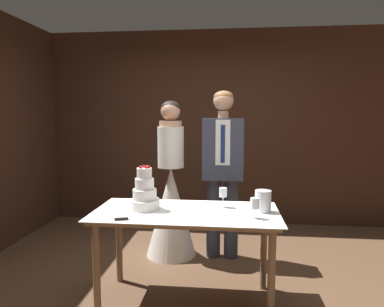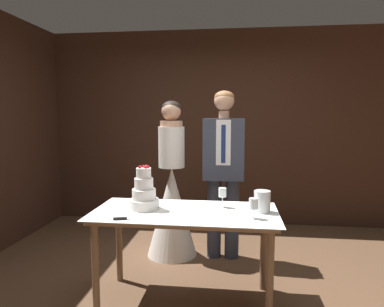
{
  "view_description": "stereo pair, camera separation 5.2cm",
  "coord_description": "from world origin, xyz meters",
  "px_view_note": "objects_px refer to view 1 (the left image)",
  "views": [
    {
      "loc": [
        0.24,
        -2.71,
        1.53
      ],
      "look_at": [
        -0.09,
        0.42,
        1.18
      ],
      "focal_mm": 32.0,
      "sensor_mm": 36.0,
      "label": 1
    },
    {
      "loc": [
        0.29,
        -2.7,
        1.53
      ],
      "look_at": [
        -0.09,
        0.42,
        1.18
      ],
      "focal_mm": 32.0,
      "sensor_mm": 36.0,
      "label": 2
    }
  ],
  "objects_px": {
    "cake_knife": "(134,219)",
    "hurricane_candle": "(263,202)",
    "wine_glass_near": "(255,204)",
    "bride": "(171,199)",
    "wine_glass_middle": "(223,193)",
    "tiered_cake": "(145,194)",
    "groom": "(223,165)",
    "cake_table": "(186,222)"
  },
  "relations": [
    {
      "from": "hurricane_candle",
      "to": "wine_glass_middle",
      "type": "bearing_deg",
      "value": 161.65
    },
    {
      "from": "cake_knife",
      "to": "wine_glass_near",
      "type": "relative_size",
      "value": 2.9
    },
    {
      "from": "bride",
      "to": "groom",
      "type": "height_order",
      "value": "groom"
    },
    {
      "from": "cake_knife",
      "to": "wine_glass_middle",
      "type": "xyz_separation_m",
      "value": [
        0.65,
        0.42,
        0.11
      ]
    },
    {
      "from": "cake_table",
      "to": "wine_glass_near",
      "type": "distance_m",
      "value": 0.59
    },
    {
      "from": "cake_knife",
      "to": "bride",
      "type": "bearing_deg",
      "value": 71.74
    },
    {
      "from": "tiered_cake",
      "to": "cake_table",
      "type": "bearing_deg",
      "value": -4.36
    },
    {
      "from": "cake_table",
      "to": "bride",
      "type": "height_order",
      "value": "bride"
    },
    {
      "from": "cake_knife",
      "to": "hurricane_candle",
      "type": "xyz_separation_m",
      "value": [
        0.97,
        0.32,
        0.08
      ]
    },
    {
      "from": "bride",
      "to": "wine_glass_middle",
      "type": "bearing_deg",
      "value": -53.27
    },
    {
      "from": "tiered_cake",
      "to": "hurricane_candle",
      "type": "xyz_separation_m",
      "value": [
        0.96,
        0.02,
        -0.04
      ]
    },
    {
      "from": "tiered_cake",
      "to": "groom",
      "type": "distance_m",
      "value": 1.1
    },
    {
      "from": "cake_table",
      "to": "hurricane_candle",
      "type": "distance_m",
      "value": 0.64
    },
    {
      "from": "hurricane_candle",
      "to": "bride",
      "type": "bearing_deg",
      "value": 135.61
    },
    {
      "from": "cake_table",
      "to": "wine_glass_middle",
      "type": "xyz_separation_m",
      "value": [
        0.29,
        0.16,
        0.21
      ]
    },
    {
      "from": "cake_knife",
      "to": "bride",
      "type": "xyz_separation_m",
      "value": [
        0.08,
        1.19,
        -0.15
      ]
    },
    {
      "from": "cake_table",
      "to": "wine_glass_near",
      "type": "xyz_separation_m",
      "value": [
        0.54,
        -0.13,
        0.2
      ]
    },
    {
      "from": "cake_table",
      "to": "hurricane_candle",
      "type": "bearing_deg",
      "value": 4.62
    },
    {
      "from": "hurricane_candle",
      "to": "bride",
      "type": "xyz_separation_m",
      "value": [
        -0.89,
        0.87,
        -0.23
      ]
    },
    {
      "from": "tiered_cake",
      "to": "hurricane_candle",
      "type": "bearing_deg",
      "value": 1.39
    },
    {
      "from": "wine_glass_middle",
      "to": "cake_knife",
      "type": "bearing_deg",
      "value": -147.02
    },
    {
      "from": "tiered_cake",
      "to": "cake_knife",
      "type": "height_order",
      "value": "tiered_cake"
    },
    {
      "from": "wine_glass_near",
      "to": "bride",
      "type": "relative_size",
      "value": 0.09
    },
    {
      "from": "tiered_cake",
      "to": "wine_glass_near",
      "type": "distance_m",
      "value": 0.89
    },
    {
      "from": "cake_table",
      "to": "tiered_cake",
      "type": "height_order",
      "value": "tiered_cake"
    },
    {
      "from": "tiered_cake",
      "to": "cake_knife",
      "type": "relative_size",
      "value": 0.81
    },
    {
      "from": "cake_knife",
      "to": "cake_table",
      "type": "bearing_deg",
      "value": 22.31
    },
    {
      "from": "bride",
      "to": "groom",
      "type": "relative_size",
      "value": 0.94
    },
    {
      "from": "wine_glass_middle",
      "to": "groom",
      "type": "bearing_deg",
      "value": 91.22
    },
    {
      "from": "bride",
      "to": "groom",
      "type": "xyz_separation_m",
      "value": [
        0.56,
        -0.0,
        0.39
      ]
    },
    {
      "from": "hurricane_candle",
      "to": "bride",
      "type": "relative_size",
      "value": 0.1
    },
    {
      "from": "groom",
      "to": "wine_glass_middle",
      "type": "bearing_deg",
      "value": -88.78
    },
    {
      "from": "wine_glass_middle",
      "to": "bride",
      "type": "height_order",
      "value": "bride"
    },
    {
      "from": "wine_glass_near",
      "to": "wine_glass_middle",
      "type": "relative_size",
      "value": 0.93
    },
    {
      "from": "cake_knife",
      "to": "hurricane_candle",
      "type": "bearing_deg",
      "value": 3.55
    },
    {
      "from": "hurricane_candle",
      "to": "bride",
      "type": "distance_m",
      "value": 1.27
    },
    {
      "from": "cake_knife",
      "to": "tiered_cake",
      "type": "bearing_deg",
      "value": 73.19
    },
    {
      "from": "hurricane_candle",
      "to": "groom",
      "type": "xyz_separation_m",
      "value": [
        -0.34,
        0.87,
        0.16
      ]
    },
    {
      "from": "tiered_cake",
      "to": "hurricane_candle",
      "type": "relative_size",
      "value": 2.1
    },
    {
      "from": "tiered_cake",
      "to": "wine_glass_near",
      "type": "height_order",
      "value": "tiered_cake"
    },
    {
      "from": "wine_glass_near",
      "to": "hurricane_candle",
      "type": "xyz_separation_m",
      "value": [
        0.08,
        0.18,
        -0.03
      ]
    },
    {
      "from": "wine_glass_middle",
      "to": "bride",
      "type": "relative_size",
      "value": 0.1
    }
  ]
}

